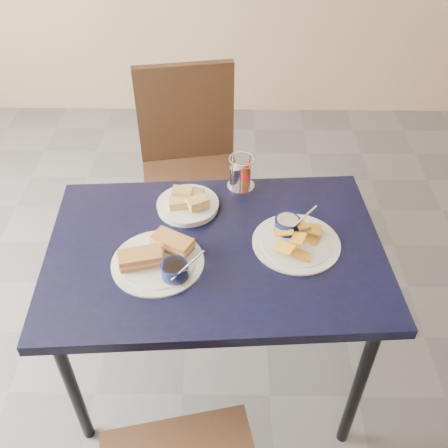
{
  "coord_description": "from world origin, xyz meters",
  "views": [
    {
      "loc": [
        -0.18,
        -1.11,
        1.96
      ],
      "look_at": [
        -0.2,
        0.18,
        0.82
      ],
      "focal_mm": 40.0,
      "sensor_mm": 36.0,
      "label": 1
    }
  ],
  "objects_px": {
    "chair_far": "(193,156)",
    "dining_table": "(215,260)",
    "sandwich_plate": "(160,258)",
    "bread_basket": "(188,203)",
    "plantain_plate": "(294,237)",
    "condiment_caddy": "(240,175)"
  },
  "relations": [
    {
      "from": "condiment_caddy",
      "to": "chair_far",
      "type": "bearing_deg",
      "value": 115.04
    },
    {
      "from": "dining_table",
      "to": "bread_basket",
      "type": "height_order",
      "value": "bread_basket"
    },
    {
      "from": "chair_far",
      "to": "sandwich_plate",
      "type": "height_order",
      "value": "chair_far"
    },
    {
      "from": "condiment_caddy",
      "to": "dining_table",
      "type": "bearing_deg",
      "value": -104.04
    },
    {
      "from": "bread_basket",
      "to": "chair_far",
      "type": "bearing_deg",
      "value": 92.39
    },
    {
      "from": "dining_table",
      "to": "condiment_caddy",
      "type": "relative_size",
      "value": 8.96
    },
    {
      "from": "sandwich_plate",
      "to": "plantain_plate",
      "type": "distance_m",
      "value": 0.47
    },
    {
      "from": "chair_far",
      "to": "condiment_caddy",
      "type": "height_order",
      "value": "chair_far"
    },
    {
      "from": "dining_table",
      "to": "bread_basket",
      "type": "distance_m",
      "value": 0.25
    },
    {
      "from": "dining_table",
      "to": "chair_far",
      "type": "xyz_separation_m",
      "value": [
        -0.13,
        0.83,
        -0.11
      ]
    },
    {
      "from": "dining_table",
      "to": "bread_basket",
      "type": "bearing_deg",
      "value": 117.32
    },
    {
      "from": "chair_far",
      "to": "plantain_plate",
      "type": "xyz_separation_m",
      "value": [
        0.41,
        -0.79,
        0.19
      ]
    },
    {
      "from": "chair_far",
      "to": "bread_basket",
      "type": "xyz_separation_m",
      "value": [
        0.03,
        -0.62,
        0.2
      ]
    },
    {
      "from": "sandwich_plate",
      "to": "bread_basket",
      "type": "xyz_separation_m",
      "value": [
        0.07,
        0.29,
        -0.0
      ]
    },
    {
      "from": "dining_table",
      "to": "sandwich_plate",
      "type": "relative_size",
      "value": 3.8
    },
    {
      "from": "sandwich_plate",
      "to": "chair_far",
      "type": "bearing_deg",
      "value": 87.06
    },
    {
      "from": "condiment_caddy",
      "to": "bread_basket",
      "type": "bearing_deg",
      "value": -144.49
    },
    {
      "from": "dining_table",
      "to": "condiment_caddy",
      "type": "height_order",
      "value": "condiment_caddy"
    },
    {
      "from": "chair_far",
      "to": "dining_table",
      "type": "bearing_deg",
      "value": -80.76
    },
    {
      "from": "sandwich_plate",
      "to": "condiment_caddy",
      "type": "distance_m",
      "value": 0.51
    },
    {
      "from": "sandwich_plate",
      "to": "condiment_caddy",
      "type": "xyz_separation_m",
      "value": [
        0.27,
        0.43,
        0.03
      ]
    },
    {
      "from": "chair_far",
      "to": "plantain_plate",
      "type": "height_order",
      "value": "chair_far"
    }
  ]
}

